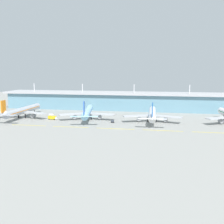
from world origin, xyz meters
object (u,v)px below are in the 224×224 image
Objects in this scene: airliner_nearest at (23,111)px; airliner_far_middle at (152,114)px; airliner_near_middle at (87,112)px; pushback_tug at (113,121)px; baggage_cart at (56,118)px; fuel_truck at (52,117)px.

airliner_far_middle is at bearing 0.72° from airliner_nearest.
airliner_near_middle is at bearing 178.99° from airliner_far_middle.
baggage_cart is at bearing 175.74° from pushback_tug.
baggage_cart is (32.60, -3.80, -5.19)m from airliner_nearest.
pushback_tug is (23.95, -10.00, -5.35)m from airliner_near_middle.
airliner_near_middle is 26.50m from pushback_tug.
airliner_nearest is 59.33m from airliner_near_middle.
baggage_cart is 3.40m from fuel_truck.
pushback_tug is (50.63, -3.77, -0.16)m from baggage_cart.
fuel_truck reaches higher than pushback_tug.
airliner_nearest and airliner_far_middle have the same top height.
airliner_nearest is 14.71× the size of pushback_tug.
baggage_cart is at bearing -166.87° from airliner_near_middle.
airliner_nearest and airliner_near_middle have the same top height.
pushback_tug is (-31.56, -9.02, -5.35)m from airliner_far_middle.
airliner_far_middle is 85.68m from fuel_truck.
airliner_nearest is at bearing -179.28° from airliner_far_middle.
baggage_cart reaches higher than pushback_tug.
airliner_near_middle is 30.80m from fuel_truck.
airliner_far_middle is at bearing -1.01° from airliner_near_middle.
airliner_far_middle is (55.51, -0.98, -0.00)m from airliner_near_middle.
airliner_near_middle is at bearing 2.34° from airliner_nearest.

